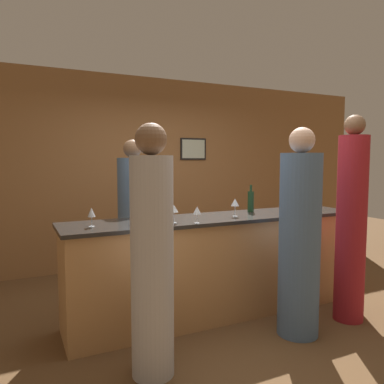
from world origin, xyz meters
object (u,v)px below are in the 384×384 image
object	(u,v)px
guest_2	(351,224)
ice_bucket	(295,203)
bartender	(133,225)
guest_1	(152,258)
wine_bottle_0	(251,201)
wine_bottle_1	(139,208)
guest_0	(299,240)

from	to	relation	value
guest_2	ice_bucket	xyz separation A→B (m)	(-0.09, 0.70, 0.15)
bartender	guest_2	distance (m)	2.31
guest_1	wine_bottle_0	world-z (taller)	guest_1
bartender	wine_bottle_0	size ratio (longest dim) A/B	6.09
wine_bottle_1	ice_bucket	bearing A→B (deg)	-1.57
guest_0	ice_bucket	world-z (taller)	guest_0
guest_2	wine_bottle_1	xyz separation A→B (m)	(-1.91, 0.75, 0.18)
bartender	wine_bottle_1	xyz separation A→B (m)	(-0.18, -0.78, 0.29)
bartender	guest_1	xyz separation A→B (m)	(-0.34, -1.59, 0.03)
guest_0	wine_bottle_1	distance (m)	1.48
wine_bottle_0	wine_bottle_1	distance (m)	1.32
guest_1	bartender	bearing A→B (deg)	77.99
guest_0	wine_bottle_1	size ratio (longest dim) A/B	6.25
guest_2	bartender	bearing A→B (deg)	138.62
guest_1	guest_2	xyz separation A→B (m)	(2.07, 0.07, 0.08)
guest_0	wine_bottle_1	xyz separation A→B (m)	(-1.24, 0.77, 0.26)
wine_bottle_1	wine_bottle_0	bearing A→B (deg)	4.19
guest_0	guest_1	bearing A→B (deg)	-178.30
bartender	guest_0	xyz separation A→B (m)	(1.06, -1.55, 0.02)
guest_0	guest_2	distance (m)	0.67
guest_1	wine_bottle_0	distance (m)	1.75
bartender	guest_2	world-z (taller)	guest_2
wine_bottle_0	guest_1	bearing A→B (deg)	-148.35
bartender	wine_bottle_1	size ratio (longest dim) A/B	6.06
guest_1	guest_2	world-z (taller)	guest_2
bartender	wine_bottle_1	world-z (taller)	bartender
guest_1	guest_2	distance (m)	2.07
bartender	guest_1	world-z (taller)	guest_1
guest_0	wine_bottle_0	size ratio (longest dim) A/B	6.27
bartender	guest_2	xyz separation A→B (m)	(1.73, -1.52, 0.11)
bartender	guest_1	bearing A→B (deg)	77.99
wine_bottle_0	guest_0	bearing A→B (deg)	-94.61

